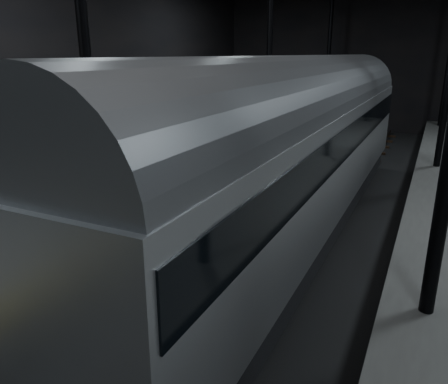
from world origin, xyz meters
The scene contains 6 objects.
ground centered at (0.00, 0.00, 0.00)m, with size 44.00×44.00×0.00m, color black.
platform_left centered at (-7.50, 0.00, 0.50)m, with size 9.00×43.80×1.00m, color #52524F.
tactile_strip centered at (-3.25, 0.00, 1.00)m, with size 0.50×43.80×0.01m, color olive.
track centered at (0.00, 0.00, 0.07)m, with size 2.40×43.00×0.24m.
train centered at (0.00, 0.77, 2.98)m, with size 3.00×20.00×5.35m.
woman centered at (-6.30, -4.92, 1.75)m, with size 0.55×0.36×1.51m, color #927359.
Camera 1 is at (3.49, -11.91, 5.52)m, focal length 35.00 mm.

